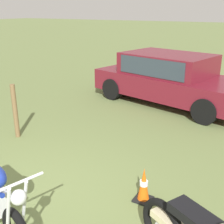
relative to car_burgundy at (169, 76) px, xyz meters
name	(u,v)px	position (x,y,z in m)	size (l,w,h in m)	color
ground_plane	(15,211)	(-0.14, -5.77, -0.80)	(120.00, 120.00, 0.00)	olive
car_burgundy	(169,76)	(0.00, 0.00, 0.00)	(4.71, 2.79, 1.43)	maroon
traffic_cone	(144,186)	(1.30, -4.67, -0.56)	(0.25, 0.25, 0.52)	#EA590F
fence_post_wooden	(15,111)	(-1.99, -3.96, -0.22)	(0.10, 0.10, 1.17)	brown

